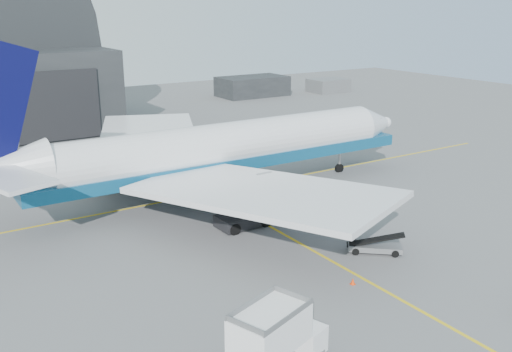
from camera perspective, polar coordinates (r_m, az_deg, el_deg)
ground at (r=42.09m, az=8.50°, el=-8.93°), size 200.00×200.00×0.00m
taxi_lines at (r=51.45m, az=-0.77°, el=-3.86°), size 80.00×42.12×0.02m
distant_bldg_a at (r=120.01m, az=-0.36°, el=8.02°), size 14.00×8.00×4.00m
distant_bldg_b at (r=126.73m, az=7.20°, el=8.35°), size 8.00×6.00×2.80m
airliner at (r=54.99m, az=-4.40°, el=2.53°), size 47.55×46.11×16.69m
catering_truck at (r=29.22m, az=2.01°, el=-16.48°), size 6.36×4.03×4.11m
pushback_tug at (r=48.59m, az=-1.18°, el=-4.16°), size 4.55×2.76×2.07m
belt_loader_b at (r=44.55m, az=11.75°, el=-6.90°), size 3.96×3.65×1.64m
traffic_cone at (r=39.61m, az=9.66°, el=-10.35°), size 0.32×0.32×0.46m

